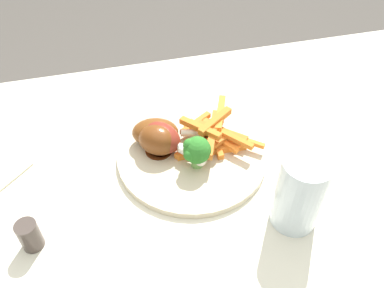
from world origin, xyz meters
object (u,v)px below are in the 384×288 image
object	(u,v)px
broccoli_floret_front	(196,150)
water_glass	(300,193)
chicken_drumstick_far	(163,139)
chicken_drumstick_extra	(158,133)
pepper_shaker	(30,235)
chicken_drumstick_near	(161,141)
dinner_plate	(192,155)
carrot_fries_pile	(213,134)
dining_table	(214,213)

from	to	relation	value
broccoli_floret_front	water_glass	distance (m)	0.17
broccoli_floret_front	chicken_drumstick_far	size ratio (longest dim) A/B	0.49
chicken_drumstick_far	chicken_drumstick_extra	size ratio (longest dim) A/B	0.92
chicken_drumstick_extra	pepper_shaker	world-z (taller)	chicken_drumstick_extra
chicken_drumstick_near	chicken_drumstick_extra	size ratio (longest dim) A/B	0.92
dinner_plate	broccoli_floret_front	distance (m)	0.05
broccoli_floret_front	carrot_fries_pile	xyz separation A→B (m)	(-0.04, -0.05, -0.02)
dining_table	chicken_drumstick_extra	world-z (taller)	chicken_drumstick_extra
dinner_plate	chicken_drumstick_far	size ratio (longest dim) A/B	2.13
broccoli_floret_front	carrot_fries_pile	bearing A→B (deg)	-132.14
chicken_drumstick_far	carrot_fries_pile	bearing A→B (deg)	178.56
dining_table	broccoli_floret_front	xyz separation A→B (m)	(0.03, -0.02, 0.16)
broccoli_floret_front	dinner_plate	bearing A→B (deg)	-91.05
dining_table	chicken_drumstick_extra	size ratio (longest dim) A/B	10.06
dining_table	chicken_drumstick_extra	bearing A→B (deg)	-46.05
chicken_drumstick_far	dining_table	bearing A→B (deg)	139.13
dinner_plate	chicken_drumstick_near	xyz separation A→B (m)	(0.05, -0.01, 0.03)
chicken_drumstick_near	dining_table	bearing A→B (deg)	142.96
chicken_drumstick_far	water_glass	size ratio (longest dim) A/B	0.96
pepper_shaker	chicken_drumstick_far	bearing A→B (deg)	-148.50
carrot_fries_pile	pepper_shaker	distance (m)	0.32
dinner_plate	chicken_drumstick_near	size ratio (longest dim) A/B	2.11
dining_table	dinner_plate	xyz separation A→B (m)	(0.03, -0.05, 0.12)
carrot_fries_pile	dining_table	bearing A→B (deg)	79.74
chicken_drumstick_near	broccoli_floret_front	bearing A→B (deg)	138.31
chicken_drumstick_near	chicken_drumstick_extra	distance (m)	0.02
dinner_plate	pepper_shaker	bearing A→B (deg)	23.19
pepper_shaker	chicken_drumstick_near	bearing A→B (deg)	-149.02
carrot_fries_pile	chicken_drumstick_extra	xyz separation A→B (m)	(0.09, -0.02, 0.00)
broccoli_floret_front	chicken_drumstick_extra	xyz separation A→B (m)	(0.05, -0.07, -0.01)
chicken_drumstick_extra	water_glass	size ratio (longest dim) A/B	1.04
dining_table	water_glass	distance (m)	0.22
chicken_drumstick_near	water_glass	world-z (taller)	water_glass
chicken_drumstick_far	chicken_drumstick_extra	bearing A→B (deg)	-74.22
chicken_drumstick_far	water_glass	bearing A→B (deg)	132.46
dining_table	dinner_plate	distance (m)	0.13
pepper_shaker	water_glass	bearing A→B (deg)	173.01
dining_table	pepper_shaker	xyz separation A→B (m)	(0.29, 0.06, 0.13)
chicken_drumstick_far	chicken_drumstick_extra	xyz separation A→B (m)	(0.01, -0.02, -0.00)
dinner_plate	chicken_drumstick_near	world-z (taller)	chicken_drumstick_near
chicken_drumstick_extra	pepper_shaker	xyz separation A→B (m)	(0.21, 0.15, -0.01)
chicken_drumstick_extra	water_glass	distance (m)	0.26
dinner_plate	water_glass	bearing A→B (deg)	126.57
chicken_drumstick_far	water_glass	world-z (taller)	water_glass
dinner_plate	pepper_shaker	distance (m)	0.28
dining_table	dinner_plate	world-z (taller)	dinner_plate
chicken_drumstick_near	pepper_shaker	distance (m)	0.24
water_glass	dining_table	bearing A→B (deg)	-52.28
chicken_drumstick_far	chicken_drumstick_near	bearing A→B (deg)	50.68
chicken_drumstick_far	pepper_shaker	xyz separation A→B (m)	(0.21, 0.13, -0.01)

